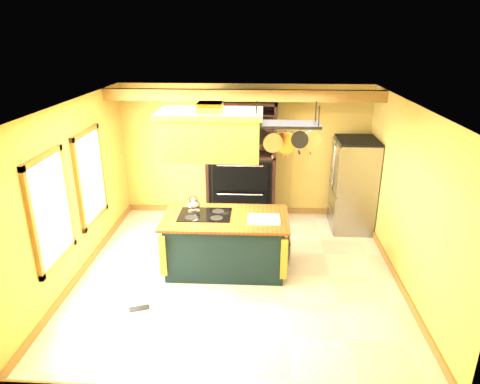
# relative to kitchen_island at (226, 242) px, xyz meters

# --- Properties ---
(floor) EXTENTS (5.00, 5.00, 0.00)m
(floor) POSITION_rel_kitchen_island_xyz_m (0.20, -0.18, -0.47)
(floor) COLOR beige
(floor) RESTS_ON ground
(ceiling) EXTENTS (5.00, 5.00, 0.00)m
(ceiling) POSITION_rel_kitchen_island_xyz_m (0.20, -0.18, 2.23)
(ceiling) COLOR white
(ceiling) RESTS_ON wall_back
(wall_back) EXTENTS (5.00, 0.02, 2.70)m
(wall_back) POSITION_rel_kitchen_island_xyz_m (0.20, 2.32, 0.88)
(wall_back) COLOR #B98C43
(wall_back) RESTS_ON floor
(wall_front) EXTENTS (5.00, 0.02, 2.70)m
(wall_front) POSITION_rel_kitchen_island_xyz_m (0.20, -2.68, 0.88)
(wall_front) COLOR #B98C43
(wall_front) RESTS_ON floor
(wall_left) EXTENTS (0.02, 5.00, 2.70)m
(wall_left) POSITION_rel_kitchen_island_xyz_m (-2.30, -0.18, 0.88)
(wall_left) COLOR #B98C43
(wall_left) RESTS_ON floor
(wall_right) EXTENTS (0.02, 5.00, 2.70)m
(wall_right) POSITION_rel_kitchen_island_xyz_m (2.70, -0.18, 0.88)
(wall_right) COLOR #B98C43
(wall_right) RESTS_ON floor
(ceiling_beam) EXTENTS (5.00, 0.15, 0.20)m
(ceiling_beam) POSITION_rel_kitchen_island_xyz_m (0.20, 1.52, 2.12)
(ceiling_beam) COLOR olive
(ceiling_beam) RESTS_ON ceiling
(window_near) EXTENTS (0.06, 1.06, 1.56)m
(window_near) POSITION_rel_kitchen_island_xyz_m (-2.26, -0.98, 0.93)
(window_near) COLOR olive
(window_near) RESTS_ON wall_left
(window_far) EXTENTS (0.06, 1.06, 1.56)m
(window_far) POSITION_rel_kitchen_island_xyz_m (-2.26, 0.42, 0.93)
(window_far) COLOR olive
(window_far) RESTS_ON wall_left
(kitchen_island) EXTENTS (1.98, 1.11, 1.11)m
(kitchen_island) POSITION_rel_kitchen_island_xyz_m (0.00, 0.00, 0.00)
(kitchen_island) COLOR black
(kitchen_island) RESTS_ON floor
(range_hood) EXTENTS (1.51, 0.86, 0.80)m
(range_hood) POSITION_rel_kitchen_island_xyz_m (-0.20, -0.00, 1.79)
(range_hood) COLOR #B2882C
(range_hood) RESTS_ON ceiling
(pot_rack) EXTENTS (1.04, 0.48, 0.77)m
(pot_rack) POSITION_rel_kitchen_island_xyz_m (0.91, 0.01, 1.82)
(pot_rack) COLOR black
(pot_rack) RESTS_ON ceiling
(refrigerator) EXTENTS (0.76, 0.89, 1.75)m
(refrigerator) POSITION_rel_kitchen_island_xyz_m (2.31, 1.68, 0.38)
(refrigerator) COLOR gray
(refrigerator) RESTS_ON floor
(hutch) EXTENTS (1.37, 0.62, 2.42)m
(hutch) POSITION_rel_kitchen_island_xyz_m (0.14, 2.06, 0.46)
(hutch) COLOR black
(hutch) RESTS_ON floor
(floor_register) EXTENTS (0.30, 0.21, 0.01)m
(floor_register) POSITION_rel_kitchen_island_xyz_m (-1.13, -1.17, -0.46)
(floor_register) COLOR black
(floor_register) RESTS_ON floor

